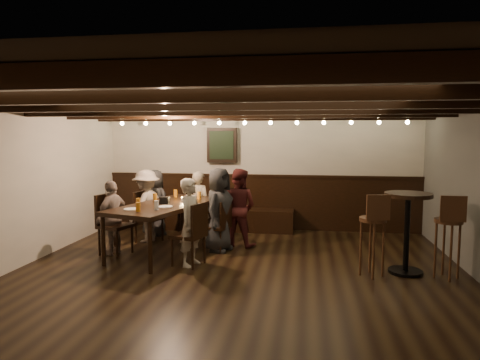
% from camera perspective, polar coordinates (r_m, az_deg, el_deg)
% --- Properties ---
extents(room, '(7.00, 7.00, 7.00)m').
position_cam_1_polar(room, '(7.71, -0.33, -0.58)').
color(room, black).
rests_on(room, ground).
extents(dining_table, '(1.56, 2.39, 0.82)m').
position_cam_1_polar(dining_table, '(7.22, -9.79, -3.65)').
color(dining_table, black).
rests_on(dining_table, floor).
extents(chair_left_near, '(0.52, 0.52, 0.93)m').
position_cam_1_polar(chair_left_near, '(8.08, -12.12, -6.08)').
color(chair_left_near, black).
rests_on(chair_left_near, floor).
extents(chair_left_far, '(0.56, 0.56, 0.99)m').
position_cam_1_polar(chair_left_far, '(7.40, -16.36, -7.16)').
color(chair_left_far, black).
rests_on(chair_left_far, floor).
extents(chair_right_near, '(0.49, 0.49, 0.86)m').
position_cam_1_polar(chair_right_near, '(7.33, -3.02, -7.36)').
color(chair_right_near, black).
rests_on(chair_right_near, floor).
extents(chair_right_far, '(0.54, 0.54, 0.95)m').
position_cam_1_polar(chair_right_far, '(6.56, -6.74, -8.74)').
color(chair_right_far, black).
rests_on(chair_right_far, floor).
extents(person_bench_left, '(0.72, 0.57, 1.29)m').
position_cam_1_polar(person_bench_left, '(8.48, -11.32, -3.01)').
color(person_bench_left, '#2B2B2E').
rests_on(person_bench_left, floor).
extents(person_bench_centre, '(0.54, 0.43, 1.29)m').
position_cam_1_polar(person_bench_centre, '(8.11, -5.54, -3.34)').
color(person_bench_centre, gray).
rests_on(person_bench_centre, floor).
extents(person_bench_right, '(0.79, 0.69, 1.37)m').
position_cam_1_polar(person_bench_right, '(7.56, -0.22, -3.66)').
color(person_bench_right, '#521C1C').
rests_on(person_bench_right, floor).
extents(person_left_near, '(0.71, 0.96, 1.33)m').
position_cam_1_polar(person_left_near, '(8.03, -12.36, -3.39)').
color(person_left_near, gray).
rests_on(person_left_near, floor).
extents(person_left_far, '(0.49, 0.77, 1.22)m').
position_cam_1_polar(person_left_far, '(7.35, -16.60, -4.79)').
color(person_left_far, gray).
rests_on(person_left_far, floor).
extents(person_right_near, '(0.63, 0.79, 1.41)m').
position_cam_1_polar(person_right_near, '(7.22, -2.82, -3.96)').
color(person_right_near, '#252527').
rests_on(person_right_near, floor).
extents(person_right_far, '(0.44, 0.55, 1.32)m').
position_cam_1_polar(person_right_far, '(6.46, -6.55, -5.61)').
color(person_right_far, '#BDB3A0').
rests_on(person_right_far, floor).
extents(pint_a, '(0.07, 0.07, 0.14)m').
position_cam_1_polar(pint_a, '(7.93, -8.59, -1.77)').
color(pint_a, '#BF7219').
rests_on(pint_a, dining_table).
extents(pint_b, '(0.07, 0.07, 0.14)m').
position_cam_1_polar(pint_b, '(7.61, -5.46, -2.05)').
color(pint_b, '#BF7219').
rests_on(pint_b, dining_table).
extents(pint_c, '(0.07, 0.07, 0.14)m').
position_cam_1_polar(pint_c, '(7.45, -11.27, -2.31)').
color(pint_c, '#BF7219').
rests_on(pint_c, dining_table).
extents(pint_d, '(0.07, 0.07, 0.14)m').
position_cam_1_polar(pint_d, '(7.20, -6.93, -2.53)').
color(pint_d, silver).
rests_on(pint_d, dining_table).
extents(pint_e, '(0.07, 0.07, 0.14)m').
position_cam_1_polar(pint_e, '(6.97, -13.40, -2.93)').
color(pint_e, '#BF7219').
rests_on(pint_e, dining_table).
extents(pint_f, '(0.07, 0.07, 0.14)m').
position_cam_1_polar(pint_f, '(6.64, -11.09, -3.32)').
color(pint_f, silver).
rests_on(pint_f, dining_table).
extents(pint_g, '(0.07, 0.07, 0.14)m').
position_cam_1_polar(pint_g, '(6.53, -13.44, -3.52)').
color(pint_g, '#BF7219').
rests_on(pint_g, dining_table).
extents(plate_near, '(0.24, 0.24, 0.01)m').
position_cam_1_polar(plate_near, '(6.74, -14.24, -3.78)').
color(plate_near, white).
rests_on(plate_near, dining_table).
extents(plate_far, '(0.24, 0.24, 0.01)m').
position_cam_1_polar(plate_far, '(6.86, -9.98, -3.52)').
color(plate_far, white).
rests_on(plate_far, dining_table).
extents(condiment_caddy, '(0.15, 0.10, 0.12)m').
position_cam_1_polar(condiment_caddy, '(7.16, -10.03, -2.71)').
color(condiment_caddy, black).
rests_on(condiment_caddy, dining_table).
extents(candle, '(0.05, 0.05, 0.05)m').
position_cam_1_polar(candle, '(7.38, -7.71, -2.68)').
color(candle, beige).
rests_on(candle, dining_table).
extents(high_top_table, '(0.65, 0.65, 1.15)m').
position_cam_1_polar(high_top_table, '(6.48, 21.41, -5.09)').
color(high_top_table, black).
rests_on(high_top_table, floor).
extents(bar_stool_left, '(0.38, 0.40, 1.17)m').
position_cam_1_polar(bar_stool_left, '(6.26, 17.21, -8.34)').
color(bar_stool_left, '#3C1F13').
rests_on(bar_stool_left, floor).
extents(bar_stool_right, '(0.37, 0.38, 1.17)m').
position_cam_1_polar(bar_stool_right, '(6.53, 25.93, -8.09)').
color(bar_stool_right, '#3C1F13').
rests_on(bar_stool_right, floor).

